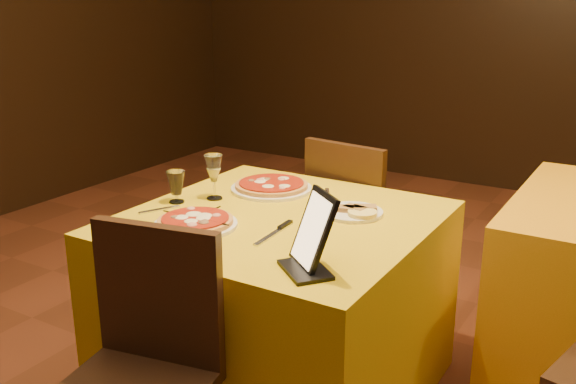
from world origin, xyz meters
The scene contains 12 objects.
wall_back centered at (0.00, 3.50, 1.40)m, with size 6.00×0.01×2.80m, color black.
main_table centered at (-0.12, 0.14, 0.38)m, with size 1.10×1.10×0.75m, color gold.
chair_main_far centered at (-0.12, 0.93, 0.46)m, with size 0.37×0.37×0.91m, color black, non-canonical shape.
pizza_near centered at (-0.32, -0.11, 0.77)m, with size 0.30×0.30×0.03m.
pizza_far centered at (-0.33, 0.41, 0.77)m, with size 0.35×0.35×0.03m.
cutlet_dish centered at (0.11, 0.31, 0.76)m, with size 0.23×0.23×0.03m.
wine_glass centered at (-0.46, 0.18, 0.84)m, with size 0.07×0.07×0.19m, color #DBDD7D, non-canonical shape.
water_glass centered at (-0.56, 0.07, 0.81)m, with size 0.07×0.07×0.13m, color white, non-canonical shape.
tablet centered at (0.21, -0.20, 0.87)m, with size 0.17×0.02×0.24m, color black.
knife centered at (-0.04, -0.03, 0.75)m, with size 0.25×0.02×0.01m, color silver.
fork_near centered at (-0.56, -0.04, 0.75)m, with size 0.17×0.02×0.01m, color silver.
fork_far centered at (-0.09, 0.48, 0.75)m, with size 0.15×0.02×0.01m, color silver.
Camera 1 is at (1.09, -1.81, 1.56)m, focal length 40.00 mm.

